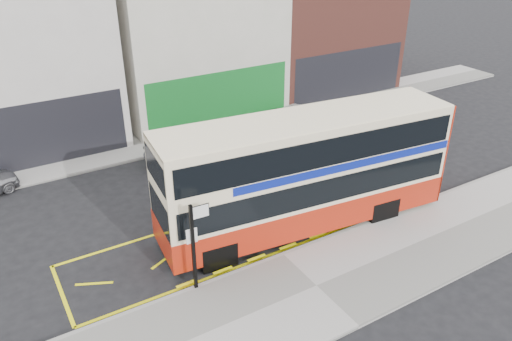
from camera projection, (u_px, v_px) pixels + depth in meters
ground at (277, 252)px, 17.61m from camera, size 120.00×120.00×0.00m
pavement at (316, 287)px, 15.82m from camera, size 40.00×4.00×0.15m
kerb at (283, 255)px, 17.29m from camera, size 40.00×0.15×0.15m
far_pavement at (162, 141)px, 25.94m from camera, size 50.00×3.00×0.15m
road_markings at (254, 229)px, 18.82m from camera, size 14.00×3.40×0.01m
terrace_left at (14, 36)px, 24.04m from camera, size 8.00×8.01×11.80m
terrace_green_shop at (186, 22)px, 28.26m from camera, size 9.00×8.01×11.30m
terrace_right at (313, 16)px, 32.59m from camera, size 9.00×8.01×10.30m
double_decker_bus at (307, 171)px, 18.09m from camera, size 11.18×3.64×4.38m
bus_stop_post at (195, 239)px, 14.92m from camera, size 0.75×0.14×3.02m
car_grey at (187, 145)px, 24.02m from camera, size 4.21×2.06×1.33m
car_white at (299, 116)px, 27.51m from camera, size 4.70×3.01×1.27m
street_tree_right at (256, 46)px, 27.96m from camera, size 2.67×2.67×5.77m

